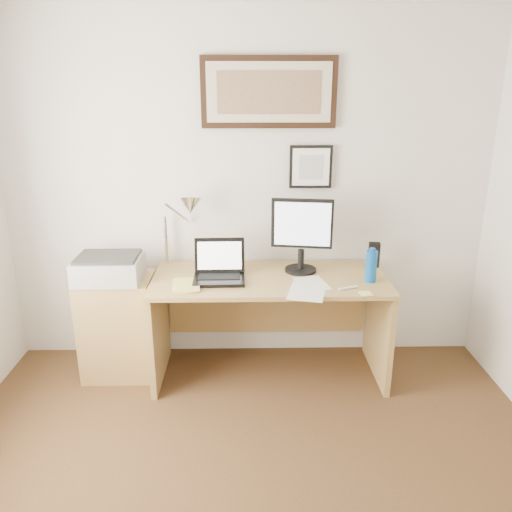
{
  "coord_description": "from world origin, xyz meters",
  "views": [
    {
      "loc": [
        -0.01,
        -1.55,
        1.97
      ],
      "look_at": [
        0.05,
        1.43,
        0.97
      ],
      "focal_mm": 35.0,
      "sensor_mm": 36.0,
      "label": 1
    }
  ],
  "objects_px": {
    "water_bottle": "(371,266)",
    "laptop": "(219,271)",
    "lcd_monitor": "(302,232)",
    "book": "(172,286)",
    "desk": "(269,304)",
    "printer": "(109,268)",
    "side_cabinet": "(119,326)"
  },
  "relations": [
    {
      "from": "water_bottle",
      "to": "laptop",
      "type": "height_order",
      "value": "laptop"
    },
    {
      "from": "lcd_monitor",
      "to": "book",
      "type": "bearing_deg",
      "value": -162.11
    },
    {
      "from": "desk",
      "to": "laptop",
      "type": "bearing_deg",
      "value": -162.21
    },
    {
      "from": "water_bottle",
      "to": "book",
      "type": "bearing_deg",
      "value": -176.5
    },
    {
      "from": "laptop",
      "to": "lcd_monitor",
      "type": "distance_m",
      "value": 0.63
    },
    {
      "from": "lcd_monitor",
      "to": "laptop",
      "type": "bearing_deg",
      "value": -167.03
    },
    {
      "from": "water_bottle",
      "to": "lcd_monitor",
      "type": "xyz_separation_m",
      "value": [
        -0.44,
        0.2,
        0.18
      ]
    },
    {
      "from": "book",
      "to": "printer",
      "type": "xyz_separation_m",
      "value": [
        -0.45,
        0.19,
        0.06
      ]
    },
    {
      "from": "desk",
      "to": "book",
      "type": "bearing_deg",
      "value": -158.02
    },
    {
      "from": "lcd_monitor",
      "to": "printer",
      "type": "height_order",
      "value": "lcd_monitor"
    },
    {
      "from": "book",
      "to": "printer",
      "type": "relative_size",
      "value": 0.55
    },
    {
      "from": "side_cabinet",
      "to": "printer",
      "type": "relative_size",
      "value": 1.66
    },
    {
      "from": "book",
      "to": "laptop",
      "type": "xyz_separation_m",
      "value": [
        0.3,
        0.15,
        0.05
      ]
    },
    {
      "from": "side_cabinet",
      "to": "printer",
      "type": "xyz_separation_m",
      "value": [
        -0.02,
        -0.04,
        0.45
      ]
    },
    {
      "from": "side_cabinet",
      "to": "desk",
      "type": "xyz_separation_m",
      "value": [
        1.07,
        0.04,
        0.15
      ]
    },
    {
      "from": "water_bottle",
      "to": "lcd_monitor",
      "type": "distance_m",
      "value": 0.52
    },
    {
      "from": "desk",
      "to": "lcd_monitor",
      "type": "bearing_deg",
      "value": 5.23
    },
    {
      "from": "desk",
      "to": "laptop",
      "type": "distance_m",
      "value": 0.46
    },
    {
      "from": "side_cabinet",
      "to": "lcd_monitor",
      "type": "height_order",
      "value": "lcd_monitor"
    },
    {
      "from": "book",
      "to": "laptop",
      "type": "distance_m",
      "value": 0.34
    },
    {
      "from": "desk",
      "to": "side_cabinet",
      "type": "bearing_deg",
      "value": -178.11
    },
    {
      "from": "laptop",
      "to": "side_cabinet",
      "type": "bearing_deg",
      "value": 174.15
    },
    {
      "from": "desk",
      "to": "printer",
      "type": "relative_size",
      "value": 3.64
    },
    {
      "from": "water_bottle",
      "to": "printer",
      "type": "bearing_deg",
      "value": 176.57
    },
    {
      "from": "book",
      "to": "lcd_monitor",
      "type": "relative_size",
      "value": 0.47
    },
    {
      "from": "laptop",
      "to": "lcd_monitor",
      "type": "height_order",
      "value": "lcd_monitor"
    },
    {
      "from": "laptop",
      "to": "printer",
      "type": "distance_m",
      "value": 0.75
    },
    {
      "from": "book",
      "to": "lcd_monitor",
      "type": "distance_m",
      "value": 0.95
    },
    {
      "from": "side_cabinet",
      "to": "laptop",
      "type": "bearing_deg",
      "value": -5.85
    },
    {
      "from": "desk",
      "to": "water_bottle",
      "type": "bearing_deg",
      "value": -14.94
    },
    {
      "from": "lcd_monitor",
      "to": "printer",
      "type": "xyz_separation_m",
      "value": [
        -1.32,
        -0.09,
        -0.22
      ]
    },
    {
      "from": "side_cabinet",
      "to": "desk",
      "type": "bearing_deg",
      "value": 1.89
    }
  ]
}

